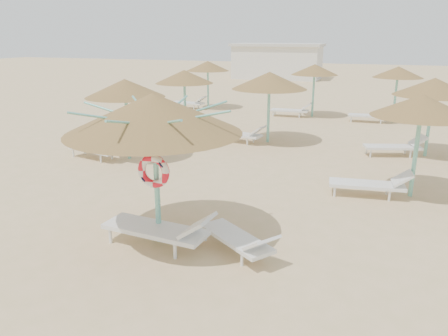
% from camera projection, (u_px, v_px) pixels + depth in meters
% --- Properties ---
extents(ground, '(120.00, 120.00, 0.00)m').
position_uv_depth(ground, '(175.00, 251.00, 8.55)').
color(ground, '#D5AD82').
rests_on(ground, ground).
extents(main_palapa, '(3.37, 3.37, 3.02)m').
position_uv_depth(main_palapa, '(153.00, 114.00, 8.19)').
color(main_palapa, '#73C7B3').
rests_on(main_palapa, ground).
extents(lounger_main_a, '(2.35, 0.90, 0.84)m').
position_uv_depth(lounger_main_a, '(162.00, 229.00, 8.57)').
color(lounger_main_a, white).
rests_on(lounger_main_a, ground).
extents(lounger_main_b, '(1.85, 1.55, 0.68)m').
position_uv_depth(lounger_main_b, '(240.00, 239.00, 8.32)').
color(lounger_main_b, white).
rests_on(lounger_main_b, ground).
extents(palapa_field, '(19.28, 13.83, 2.72)m').
position_uv_depth(palapa_field, '(318.00, 84.00, 16.11)').
color(palapa_field, '#73C7B3').
rests_on(palapa_field, ground).
extents(service_hut, '(8.40, 4.40, 3.25)m').
position_uv_depth(service_hut, '(277.00, 61.00, 41.52)').
color(service_hut, silver).
rests_on(service_hut, ground).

